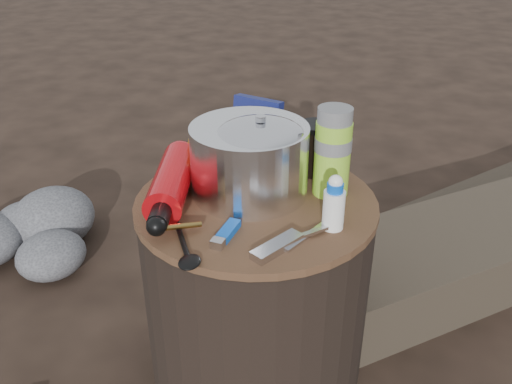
% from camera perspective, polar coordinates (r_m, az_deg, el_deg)
% --- Properties ---
extents(ground, '(60.00, 60.00, 0.00)m').
position_cam_1_polar(ground, '(1.43, 0.00, -17.13)').
color(ground, black).
rests_on(ground, ground).
extents(stump, '(0.50, 0.50, 0.46)m').
position_cam_1_polar(stump, '(1.28, 0.00, -9.89)').
color(stump, black).
rests_on(stump, ground).
extents(log_main, '(1.81, 1.60, 0.17)m').
position_cam_1_polar(log_main, '(1.89, 24.78, -4.13)').
color(log_main, '#3B3227').
rests_on(log_main, ground).
extents(log_small, '(0.94, 1.01, 0.10)m').
position_cam_1_polar(log_small, '(2.20, 24.19, -0.41)').
color(log_small, '#3B3227').
rests_on(log_small, ground).
extents(foil_windscreen, '(0.24, 0.24, 0.15)m').
position_cam_1_polar(foil_windscreen, '(1.15, -0.68, 3.28)').
color(foil_windscreen, silver).
rests_on(foil_windscreen, stump).
extents(camping_pot, '(0.17, 0.17, 0.17)m').
position_cam_1_polar(camping_pot, '(1.12, 0.46, 3.31)').
color(camping_pot, silver).
rests_on(camping_pot, stump).
extents(fuel_bottle, '(0.14, 0.32, 0.08)m').
position_cam_1_polar(fuel_bottle, '(1.15, -8.66, 1.05)').
color(fuel_bottle, red).
rests_on(fuel_bottle, stump).
extents(thermos, '(0.07, 0.07, 0.19)m').
position_cam_1_polar(thermos, '(1.15, 7.89, 4.08)').
color(thermos, '#96D630').
rests_on(thermos, stump).
extents(travel_mug, '(0.08, 0.08, 0.12)m').
position_cam_1_polar(travel_mug, '(1.25, 6.15, 4.46)').
color(travel_mug, black).
rests_on(travel_mug, stump).
extents(stuff_sack, '(0.14, 0.11, 0.09)m').
position_cam_1_polar(stuff_sack, '(1.30, -4.06, 5.09)').
color(stuff_sack, '#F0A109').
rests_on(stuff_sack, stump).
extents(food_pouch, '(0.12, 0.06, 0.15)m').
position_cam_1_polar(food_pouch, '(1.29, 0.06, 6.40)').
color(food_pouch, navy).
rests_on(food_pouch, stump).
extents(lighter, '(0.03, 0.09, 0.02)m').
position_cam_1_polar(lighter, '(1.03, -2.91, -4.01)').
color(lighter, blue).
rests_on(lighter, stump).
extents(multitool, '(0.08, 0.11, 0.02)m').
position_cam_1_polar(multitool, '(0.99, 2.20, -5.63)').
color(multitool, silver).
rests_on(multitool, stump).
extents(pot_grabber, '(0.11, 0.13, 0.01)m').
position_cam_1_polar(pot_grabber, '(1.03, 5.42, -4.30)').
color(pot_grabber, silver).
rests_on(pot_grabber, stump).
extents(spork, '(0.10, 0.15, 0.01)m').
position_cam_1_polar(spork, '(1.02, -7.60, -4.95)').
color(spork, black).
rests_on(spork, stump).
extents(squeeze_bottle, '(0.04, 0.04, 0.10)m').
position_cam_1_polar(squeeze_bottle, '(1.04, 8.03, -1.34)').
color(squeeze_bottle, white).
rests_on(squeeze_bottle, stump).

